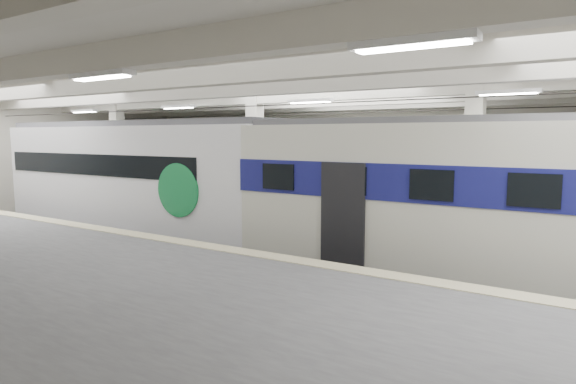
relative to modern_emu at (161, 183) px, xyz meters
The scene contains 4 objects.
station_hall 5.37m from the modern_emu, 19.32° to the right, with size 36.00×24.00×5.75m.
modern_emu is the anchor object (origin of this frame).
older_rer 10.96m from the modern_emu, ahead, with size 12.79×2.82×4.25m.
far_train 5.63m from the modern_emu, 102.21° to the left, with size 13.41×3.09×4.28m.
Camera 1 is at (7.97, -11.98, 3.80)m, focal length 30.00 mm.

